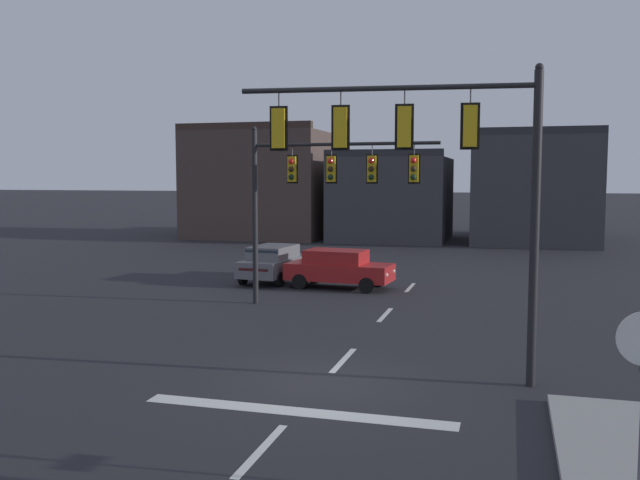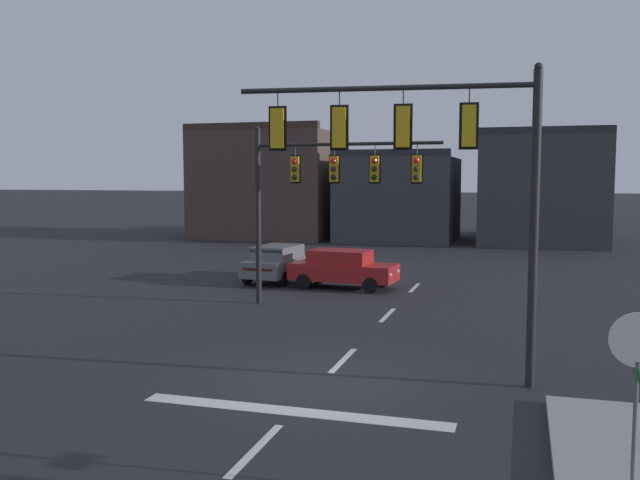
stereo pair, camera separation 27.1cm
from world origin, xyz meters
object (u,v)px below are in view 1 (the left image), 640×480
signal_mast_near_side (432,158)px  car_lot_middle (274,262)px  signal_mast_far_side (317,182)px  car_lot_nearside (338,268)px

signal_mast_near_side → car_lot_middle: bearing=122.2°
signal_mast_near_side → signal_mast_far_side: signal_mast_near_side is taller
signal_mast_far_side → car_lot_middle: size_ratio=1.49×
signal_mast_near_side → signal_mast_far_side: (-4.92, 7.96, -0.60)m
car_lot_nearside → car_lot_middle: same height
car_lot_nearside → signal_mast_near_side: bearing=-67.1°
signal_mast_near_side → car_lot_nearside: signal_mast_near_side is taller
signal_mast_near_side → car_lot_nearside: bearing=112.9°
car_lot_nearside → car_lot_middle: size_ratio=1.00×
signal_mast_near_side → car_lot_nearside: (-5.18, 12.27, -4.21)m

